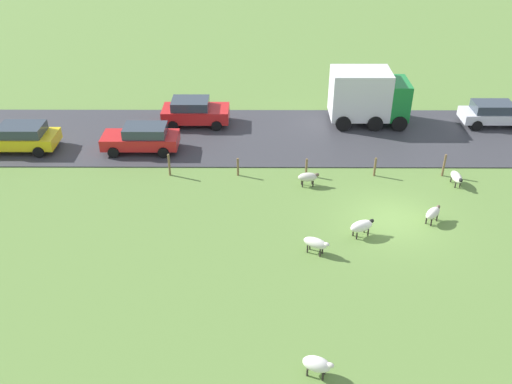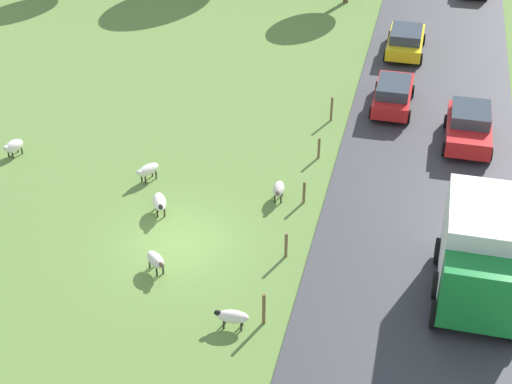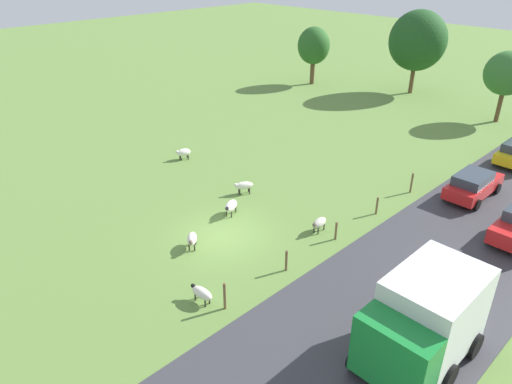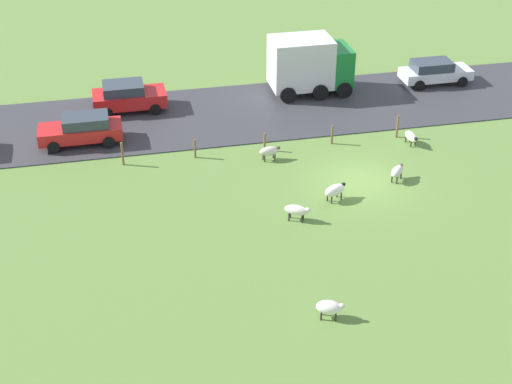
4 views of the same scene
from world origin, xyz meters
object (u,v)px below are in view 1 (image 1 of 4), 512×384
Objects in this scene: sheep_5 at (316,243)px; truck_0 at (368,95)px; sheep_0 at (362,226)px; sheep_4 at (457,177)px; sheep_1 at (433,213)px; sheep_3 at (317,364)px; car_1 at (142,138)px; sheep_2 at (308,177)px; car_0 at (495,113)px; car_3 at (19,137)px; car_2 at (195,111)px.

truck_0 is (13.78, -4.38, 1.35)m from sheep_5.
sheep_4 is (4.60, -5.70, -0.07)m from sheep_0.
sheep_1 is 11.09m from sheep_3.
car_1 reaches higher than sheep_3.
sheep_1 is at bearing -72.48° from sheep_0.
car_0 is (7.62, -12.43, 0.33)m from sheep_2.
sheep_3 is at bearing -152.04° from car_1.
sheep_1 and sheep_2 have the same top height.
sheep_4 is at bearing -99.14° from car_3.
car_1 reaches higher than sheep_5.
sheep_4 is 24.64m from car_3.
sheep_1 is at bearing -108.45° from car_3.
sheep_4 is at bearing -102.51° from car_1.
sheep_2 is 0.26× the size of car_1.
sheep_2 is at bearing 59.03° from sheep_1.
sheep_3 is at bearing 147.04° from car_0.
car_3 is at bearing 100.75° from truck_0.
sheep_1 is 12.94m from car_0.
car_0 is at bearing -40.42° from sheep_0.
car_3 is at bearing 43.86° from sheep_3.
sheep_4 is at bearing -155.86° from truck_0.
sheep_1 is 16.67m from car_1.
sheep_4 is at bearing 148.46° from car_0.
car_3 is at bearing 110.23° from car_2.
truck_0 is (11.34, 1.36, 1.38)m from sheep_1.
sheep_5 is at bearing 137.02° from car_0.
sheep_3 is at bearing 166.50° from truck_0.
truck_0 is at bearing -73.44° from car_1.
sheep_1 is 0.89× the size of sheep_5.
car_3 reaches higher than car_0.
sheep_1 is 0.95× the size of sheep_3.
sheep_4 is at bearing -89.31° from sheep_2.
sheep_1 is 0.24× the size of car_0.
sheep_1 is 16.52m from car_2.
sheep_1 is at bearing -120.97° from sheep_2.
car_0 is (20.15, -13.06, 0.33)m from sheep_3.
truck_0 is 1.15× the size of car_2.
sheep_1 is at bearing 148.34° from car_0.
car_2 is 10.51m from car_3.
car_0 is at bearing -32.96° from sheep_3.
car_1 is (7.29, 14.99, 0.36)m from sheep_1.
sheep_1 is at bearing -115.92° from car_1.
sheep_0 is at bearing -59.08° from sheep_5.
car_3 is at bearing 59.11° from sheep_5.
car_2 is (-0.31, 10.94, -0.97)m from truck_0.
car_2 is at bearing 91.64° from truck_0.
sheep_1 is at bearing 148.08° from sheep_4.
sheep_1 reaches higher than sheep_4.
car_1 reaches higher than car_0.
sheep_3 reaches higher than sheep_4.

